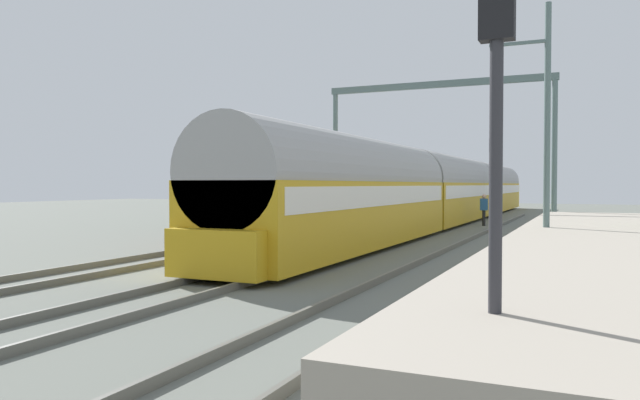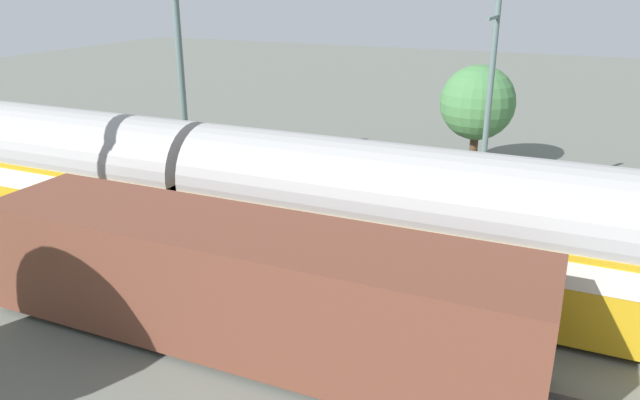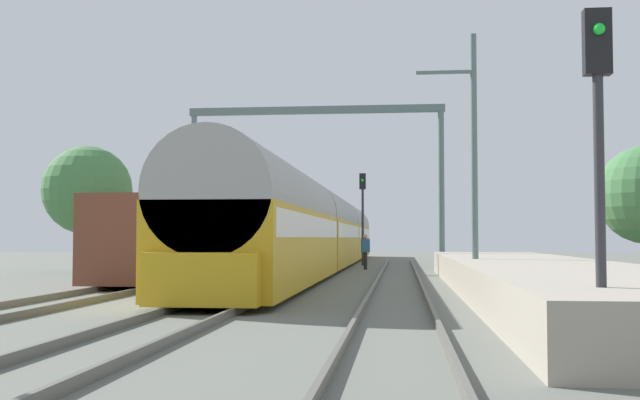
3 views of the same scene
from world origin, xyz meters
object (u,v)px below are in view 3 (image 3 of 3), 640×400
passenger_train (322,230)px  freight_car (183,240)px  railway_signal_far (363,206)px  person_crossing (365,248)px  railway_signal_near (599,130)px  catenary_gantry (315,153)px

passenger_train → freight_car: bearing=-108.3°
railway_signal_far → passenger_train: bearing=-117.7°
passenger_train → freight_car: passenger_train is taller
person_crossing → railway_signal_near: bearing=-95.6°
passenger_train → person_crossing: size_ratio=28.44×
freight_car → railway_signal_far: (5.88, 15.67, 1.84)m
passenger_train → railway_signal_far: 4.34m
passenger_train → railway_signal_near: (6.72, -29.33, 1.04)m
railway_signal_near → railway_signal_far: railway_signal_far is taller
passenger_train → railway_signal_far: size_ratio=9.48×
passenger_train → catenary_gantry: size_ratio=3.99×
railway_signal_far → person_crossing: bearing=-85.9°
railway_signal_far → catenary_gantry: size_ratio=0.42×
railway_signal_far → railway_signal_near: bearing=-81.7°
freight_car → railway_signal_far: size_ratio=2.51×
passenger_train → railway_signal_near: railway_signal_near is taller
freight_car → railway_signal_near: size_ratio=2.79×
freight_car → person_crossing: (6.29, 9.95, -0.44)m
passenger_train → railway_signal_far: railway_signal_far is taller
person_crossing → catenary_gantry: bearing=-167.1°
railway_signal_far → freight_car: bearing=-110.6°
passenger_train → catenary_gantry: (0.00, -3.28, 3.64)m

